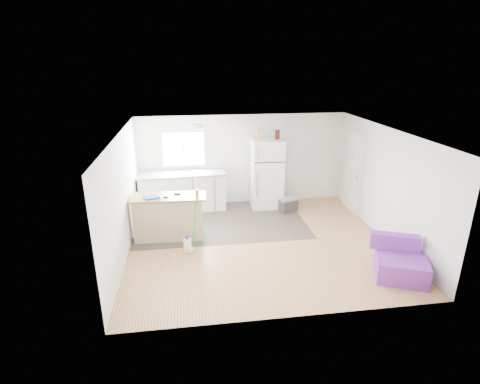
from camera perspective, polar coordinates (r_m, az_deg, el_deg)
name	(u,v)px	position (r m, az deg, el deg)	size (l,w,h in m)	color
room	(261,190)	(7.69, 3.17, 0.24)	(5.51, 5.01, 2.41)	#8F5F3B
vinyl_zone	(221,221)	(9.19, -2.94, -4.45)	(4.05, 2.50, 0.00)	#362F29
window	(184,149)	(9.85, -8.60, 6.51)	(1.18, 0.06, 0.98)	white
interior_door	(353,172)	(10.00, 16.89, 2.91)	(0.11, 0.92, 2.10)	white
ceiling_fixture	(198,126)	(8.43, -6.45, 10.03)	(0.30, 0.30, 0.07)	white
kitchen_cabinets	(182,191)	(9.82, -8.76, 0.13)	(2.28, 0.83, 1.29)	white
peninsula	(169,217)	(8.32, -10.83, -3.74)	(1.62, 0.68, 0.98)	tan
refrigerator	(267,173)	(9.86, 4.07, 2.84)	(0.82, 0.78, 1.82)	white
cooler	(288,204)	(9.83, 7.33, -1.81)	(0.55, 0.46, 0.36)	#2F2F31
purple_seat	(400,263)	(7.49, 23.18, -9.90)	(1.11, 1.11, 0.71)	purple
cleaner_jug	(187,245)	(7.83, -8.01, -7.99)	(0.16, 0.12, 0.34)	white
mop	(191,242)	(7.76, -7.44, -7.50)	(0.30, 0.37, 1.37)	green
red_cup	(197,192)	(8.10, -6.56, -0.03)	(0.08, 0.08, 0.12)	red
blue_tray	(151,197)	(8.09, -13.34, -0.79)	(0.30, 0.22, 0.04)	blue
tool_a	(177,194)	(8.21, -9.54, -0.24)	(0.14, 0.05, 0.03)	black
tool_b	(166,197)	(8.05, -11.24, -0.76)	(0.10, 0.04, 0.03)	black
cardboard_box	(260,134)	(9.51, 3.08, 8.81)	(0.20, 0.10, 0.30)	tan
bottle_left	(276,135)	(9.62, 5.58, 8.71)	(0.07, 0.07, 0.25)	#321209
bottle_right	(278,134)	(9.63, 5.87, 8.71)	(0.07, 0.07, 0.25)	#321209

